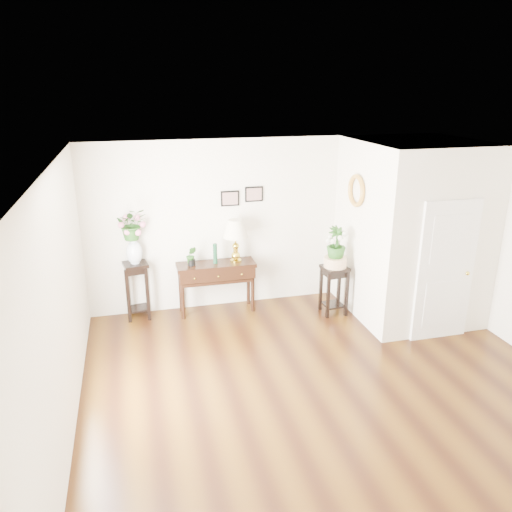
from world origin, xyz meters
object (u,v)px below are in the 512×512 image
object	(u,v)px
console_table	(217,287)
plant_stand_a	(137,290)
table_lamp	(236,241)
plant_stand_b	(334,290)

from	to	relation	value
console_table	plant_stand_a	distance (m)	1.27
table_lamp	plant_stand_a	xyz separation A→B (m)	(-1.60, 0.08, -0.73)
plant_stand_b	table_lamp	bearing A→B (deg)	160.50
plant_stand_b	console_table	bearing A→B (deg)	163.80
table_lamp	plant_stand_a	distance (m)	1.76
table_lamp	plant_stand_a	bearing A→B (deg)	176.96
table_lamp	plant_stand_a	world-z (taller)	table_lamp
table_lamp	plant_stand_b	bearing A→B (deg)	-19.50
console_table	plant_stand_b	bearing A→B (deg)	-15.63
console_table	table_lamp	size ratio (longest dim) A/B	1.78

